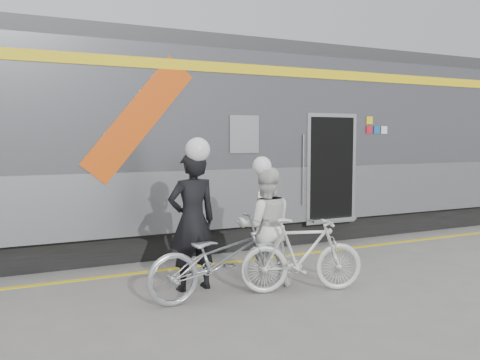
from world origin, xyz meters
TOP-DOWN VIEW (x-y plane):
  - ground at (0.00, 0.00)m, footprint 90.00×90.00m
  - train at (0.48, 4.19)m, footprint 24.00×3.17m
  - safety_strip at (0.00, 2.15)m, footprint 24.00×0.12m
  - man at (-1.01, 0.96)m, footprint 0.75×0.51m
  - bicycle_left at (-0.81, 0.41)m, footprint 2.13×0.83m
  - woman at (0.04, 0.71)m, footprint 1.01×0.88m
  - bicycle_right at (0.34, 0.16)m, footprint 1.84×0.99m
  - helmet_man at (-1.01, 0.96)m, footprint 0.35×0.35m
  - helmet_woman at (0.04, 0.71)m, footprint 0.28×0.28m

SIDE VIEW (x-z plane):
  - ground at x=0.00m, z-range 0.00..0.00m
  - safety_strip at x=0.00m, z-range 0.00..0.01m
  - bicycle_right at x=0.34m, z-range 0.00..1.06m
  - bicycle_left at x=-0.81m, z-range 0.00..1.10m
  - woman at x=0.04m, z-range 0.00..1.76m
  - man at x=-1.01m, z-range 0.00..2.00m
  - helmet_woman at x=0.04m, z-range 1.76..2.04m
  - train at x=0.48m, z-range 0.00..4.10m
  - helmet_man at x=-1.01m, z-range 2.00..2.35m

